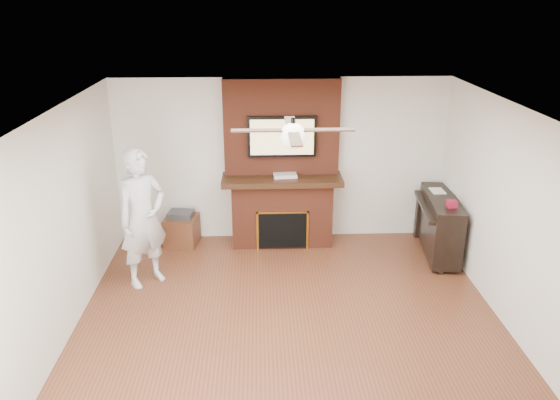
{
  "coord_description": "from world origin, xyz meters",
  "views": [
    {
      "loc": [
        -0.33,
        -5.21,
        3.64
      ],
      "look_at": [
        -0.09,
        0.9,
        1.31
      ],
      "focal_mm": 35.0,
      "sensor_mm": 36.0,
      "label": 1
    }
  ],
  "objects_px": {
    "person": "(143,218)",
    "side_table": "(182,229)",
    "piano": "(439,224)",
    "fireplace": "(282,180)"
  },
  "relations": [
    {
      "from": "fireplace",
      "to": "side_table",
      "type": "distance_m",
      "value": 1.71
    },
    {
      "from": "fireplace",
      "to": "piano",
      "type": "xyz_separation_m",
      "value": [
        2.28,
        -0.55,
        -0.52
      ]
    },
    {
      "from": "person",
      "to": "piano",
      "type": "height_order",
      "value": "person"
    },
    {
      "from": "fireplace",
      "to": "person",
      "type": "height_order",
      "value": "fireplace"
    },
    {
      "from": "fireplace",
      "to": "piano",
      "type": "relative_size",
      "value": 1.79
    },
    {
      "from": "side_table",
      "to": "piano",
      "type": "xyz_separation_m",
      "value": [
        3.82,
        -0.48,
        0.23
      ]
    },
    {
      "from": "side_table",
      "to": "piano",
      "type": "distance_m",
      "value": 3.86
    },
    {
      "from": "fireplace",
      "to": "piano",
      "type": "height_order",
      "value": "fireplace"
    },
    {
      "from": "person",
      "to": "side_table",
      "type": "bearing_deg",
      "value": 33.77
    },
    {
      "from": "piano",
      "to": "person",
      "type": "bearing_deg",
      "value": -163.83
    }
  ]
}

